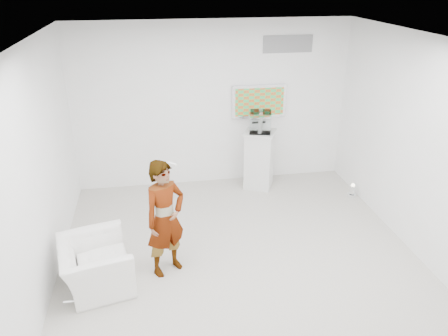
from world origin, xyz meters
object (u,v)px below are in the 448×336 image
at_px(floor_uplight, 352,190).
at_px(pedestal, 259,159).
at_px(armchair, 96,265).
at_px(person, 165,219).
at_px(tv, 259,101).

bearing_deg(floor_uplight, pedestal, 155.83).
bearing_deg(armchair, floor_uplight, -80.40).
bearing_deg(person, floor_uplight, -7.92).
xyz_separation_m(armchair, pedestal, (2.73, 2.44, 0.23)).
distance_m(person, armchair, 1.05).
relative_size(armchair, pedestal, 0.89).
height_order(tv, pedestal, tv).
bearing_deg(armchair, pedestal, -60.66).
bearing_deg(tv, armchair, -134.98).
distance_m(person, floor_uplight, 3.79).
distance_m(tv, floor_uplight, 2.33).
xyz_separation_m(person, pedestal, (1.82, 2.27, -0.26)).
bearing_deg(pedestal, tv, 81.86).
height_order(armchair, pedestal, pedestal).
bearing_deg(pedestal, person, -128.71).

